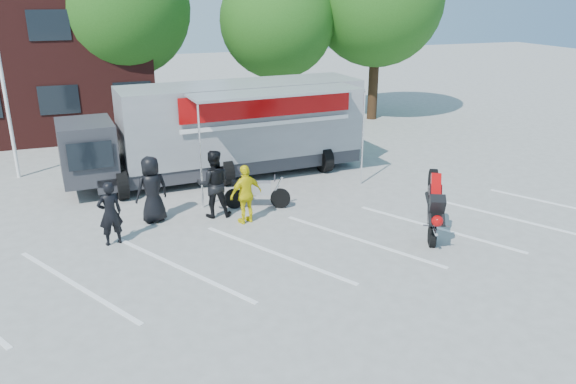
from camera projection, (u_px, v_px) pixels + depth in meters
ground at (281, 272)px, 13.30m from camera, size 100.00×100.00×0.00m
parking_bay_lines at (268, 254)px, 14.19m from camera, size 18.09×13.33×0.01m
flagpole at (3, 31)px, 18.48m from camera, size 1.61×0.12×8.00m
tree_left at (121, 8)px, 24.97m from camera, size 6.12×6.12×8.64m
tree_mid at (277, 21)px, 26.51m from camera, size 5.44×5.44×7.68m
tree_right at (377, 0)px, 27.34m from camera, size 6.46×6.46×9.12m
transporter_truck at (231, 175)px, 20.34m from camera, size 10.65×5.67×3.29m
parked_motorcycle at (257, 208)px, 17.25m from camera, size 2.18×1.31×1.08m
stunt_bike_rider at (428, 235)px, 15.33m from camera, size 1.54×1.96×2.08m
spectator_leather_a at (152, 190)px, 15.94m from camera, size 1.09×0.87×1.94m
spectator_leather_b at (110, 213)px, 14.52m from camera, size 0.71×0.55×1.73m
spectator_leather_c at (214, 184)px, 16.30m from camera, size 1.09×0.91×2.01m
spectator_hivis at (246, 194)px, 15.89m from camera, size 1.09×0.69×1.72m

